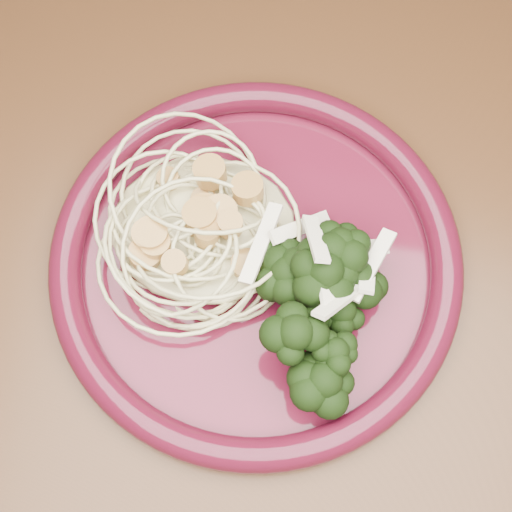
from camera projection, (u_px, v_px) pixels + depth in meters
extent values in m
plane|color=#56321D|center=(198.00, 402.00, 1.26)|extent=(3.50, 3.50, 0.00)
cube|color=#472814|center=(131.00, 251.00, 0.58)|extent=(1.20, 0.80, 0.04)
cylinder|color=#480D1D|center=(256.00, 264.00, 0.55)|extent=(0.41, 0.41, 0.01)
torus|color=#480A1B|center=(256.00, 259.00, 0.55)|extent=(0.42, 0.42, 0.03)
ellipsoid|color=beige|center=(203.00, 223.00, 0.55)|extent=(0.18, 0.18, 0.03)
ellipsoid|color=black|center=(325.00, 291.00, 0.52)|extent=(0.14, 0.18, 0.05)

